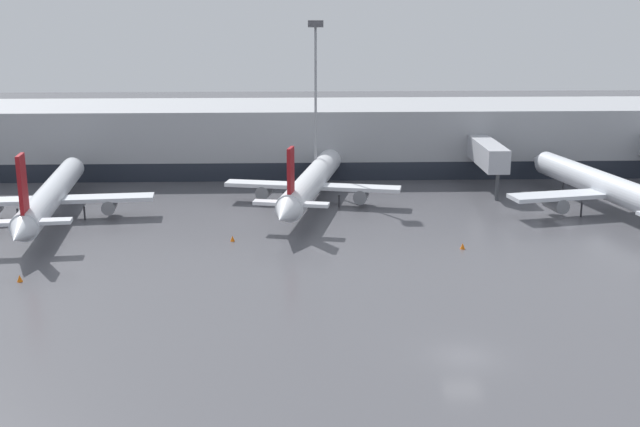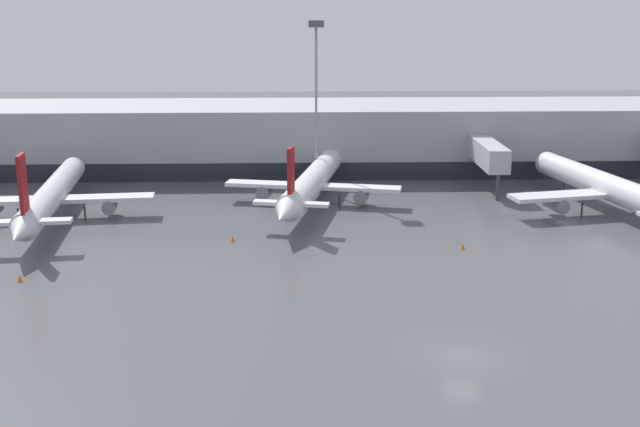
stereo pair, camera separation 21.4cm
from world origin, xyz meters
The scene contains 9 objects.
ground_plane centered at (0.00, 0.00, 0.00)m, with size 320.00×320.00×0.00m, color #4C4C51.
terminal_building centered at (0.18, 61.88, 4.50)m, with size 160.00×28.20×9.00m.
parked_jet_2 centered at (-9.08, 41.64, 2.65)m, with size 20.46×34.47×8.75m.
parked_jet_3 centered at (23.73, 36.23, 2.85)m, with size 23.47×34.80×9.09m.
parked_jet_4 centered at (-37.34, 35.90, 2.63)m, with size 21.81×34.69×9.34m.
traffic_cone_2 centered at (4.83, 23.73, 0.29)m, with size 0.48×0.48×0.58m.
traffic_cone_3 centered at (-34.37, 15.85, 0.30)m, with size 0.48×0.48×0.59m.
traffic_cone_4 centered at (-17.29, 26.99, 0.28)m, with size 0.45×0.45×0.56m.
apron_light_mast_3 centered at (-8.47, 48.46, 16.04)m, with size 1.80×1.80×20.65m.
Camera 1 is at (-11.23, -48.70, 22.98)m, focal length 45.00 mm.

